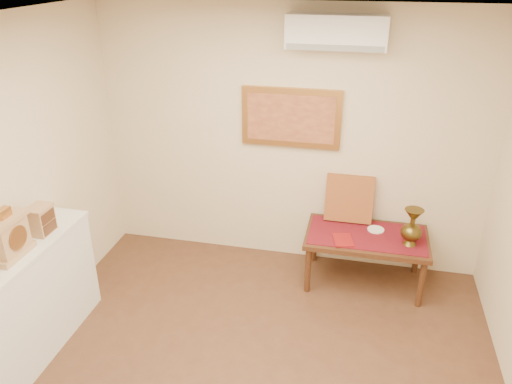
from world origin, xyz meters
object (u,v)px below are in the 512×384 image
(mantel_clock, at_px, (9,237))
(display_ledge, at_px, (8,324))
(brass_urn_tall, at_px, (413,223))
(wooden_chest, at_px, (41,220))
(low_table, at_px, (366,241))

(mantel_clock, bearing_deg, display_ledge, -94.86)
(brass_urn_tall, bearing_deg, wooden_chest, -158.39)
(mantel_clock, xyz_separation_m, wooden_chest, (0.00, 0.37, -0.05))
(low_table, bearing_deg, mantel_clock, -147.79)
(brass_urn_tall, relative_size, wooden_chest, 1.85)
(display_ledge, bearing_deg, wooden_chest, 87.82)
(brass_urn_tall, xyz_separation_m, wooden_chest, (-3.05, -1.21, 0.32))
(brass_urn_tall, height_order, low_table, brass_urn_tall)
(low_table, bearing_deg, wooden_chest, -153.83)
(mantel_clock, distance_m, low_table, 3.21)
(brass_urn_tall, distance_m, wooden_chest, 3.30)
(brass_urn_tall, distance_m, display_ledge, 3.57)
(brass_urn_tall, bearing_deg, display_ledge, -149.86)
(mantel_clock, distance_m, wooden_chest, 0.37)
(wooden_chest, bearing_deg, low_table, 26.17)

